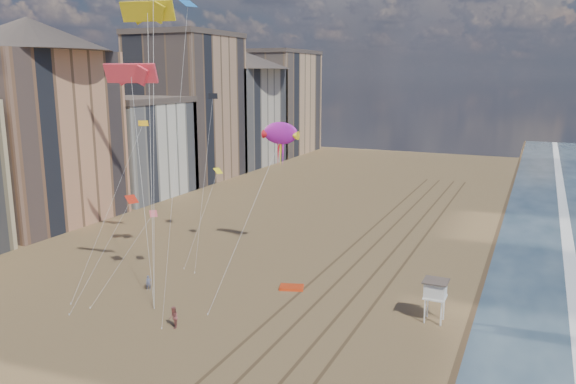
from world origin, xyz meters
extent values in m
plane|color=#42301E|center=(19.00, 40.00, 0.00)|extent=(260.00, 260.00, 0.00)
plane|color=white|center=(23.20, 40.00, 0.00)|extent=(260.00, 260.00, 0.00)
cube|color=brown|center=(-1.20, 30.00, 0.01)|extent=(0.28, 120.00, 0.01)
cube|color=brown|center=(1.20, 30.00, 0.01)|extent=(0.28, 120.00, 0.01)
cube|color=brown|center=(4.00, 30.00, 0.01)|extent=(0.28, 120.00, 0.01)
cube|color=brown|center=(6.20, 30.00, 0.01)|extent=(0.28, 120.00, 0.01)
cube|color=tan|center=(-45.50, 34.00, 12.00)|extent=(15.00, 20.00, 24.00)
cone|color=#473D38|center=(-45.50, 34.00, 26.20)|extent=(31.11, 31.11, 4.40)
cube|color=silver|center=(-45.00, 54.00, 8.00)|extent=(14.00, 18.00, 16.00)
cube|color=#473D38|center=(-45.00, 54.00, 16.50)|extent=(14.28, 18.36, 1.00)
cube|color=tan|center=(-46.00, 72.00, 14.00)|extent=(16.00, 20.00, 28.00)
cube|color=#473D38|center=(-46.00, 72.00, 28.50)|extent=(16.32, 20.40, 1.00)
cube|color=#BCB2A3|center=(-45.50, 92.00, 11.00)|extent=(15.00, 22.00, 22.00)
cone|color=#473D38|center=(-45.50, 92.00, 24.20)|extent=(34.22, 34.22, 4.40)
cube|color=tan|center=(-46.00, 114.00, 13.00)|extent=(16.00, 24.00, 26.00)
cube|color=#473D38|center=(-46.00, 114.00, 26.50)|extent=(16.32, 24.48, 1.00)
cylinder|color=silver|center=(11.17, 22.34, 1.03)|extent=(0.14, 0.14, 2.06)
cylinder|color=silver|center=(12.54, 22.34, 1.03)|extent=(0.14, 0.14, 2.06)
cylinder|color=silver|center=(11.17, 23.71, 1.03)|extent=(0.14, 0.14, 2.06)
cylinder|color=silver|center=(12.54, 23.71, 1.03)|extent=(0.14, 0.14, 2.06)
cube|color=silver|center=(11.86, 23.03, 2.23)|extent=(1.83, 1.83, 0.14)
cube|color=silver|center=(11.86, 23.03, 2.91)|extent=(1.71, 1.71, 1.26)
cube|color=#473D38|center=(11.86, 23.03, 3.65)|extent=(2.06, 2.06, 0.11)
cube|color=red|center=(-2.32, 24.83, 0.13)|extent=(2.71, 2.17, 0.27)
ellipsoid|color=#B11BB1|center=(-7.38, 33.16, 14.44)|extent=(4.32, 0.81, 2.56)
cone|color=red|center=(-8.92, 33.16, 14.25)|extent=(1.16, 0.96, 0.96)
cone|color=yellow|center=(-5.84, 33.16, 14.25)|extent=(1.16, 0.96, 0.96)
cylinder|color=silver|center=(-6.98, 24.63, 6.74)|extent=(0.03, 0.03, 21.75)
imported|color=slate|center=(-15.03, 18.74, 0.74)|extent=(0.64, 0.62, 1.48)
imported|color=#964F4C|center=(-7.78, 12.78, 0.93)|extent=(1.10, 1.14, 1.86)
cube|color=yellow|center=(-17.32, 23.63, 26.88)|extent=(5.69, 1.86, 1.93)
cube|color=#FB3749|center=(-13.44, 15.94, 20.91)|extent=(4.84, 1.61, 1.65)
plane|color=black|center=(-15.36, 32.15, 18.40)|extent=(1.78, 1.74, 0.59)
plane|color=#D65359|center=(-17.37, 23.01, 6.54)|extent=(1.29, 1.29, 0.55)
plane|color=blue|center=(-9.54, 19.15, 26.76)|extent=(1.88, 1.95, 0.67)
plane|color=yellow|center=(-15.83, 33.60, 9.54)|extent=(1.30, 1.38, 0.60)
plane|color=red|center=(-18.27, 20.83, 8.45)|extent=(1.69, 1.76, 0.66)
plane|color=gold|center=(-18.98, 24.17, 15.82)|extent=(1.79, 1.78, 0.48)
camera|label=1|loc=(18.88, -23.10, 20.84)|focal=35.00mm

